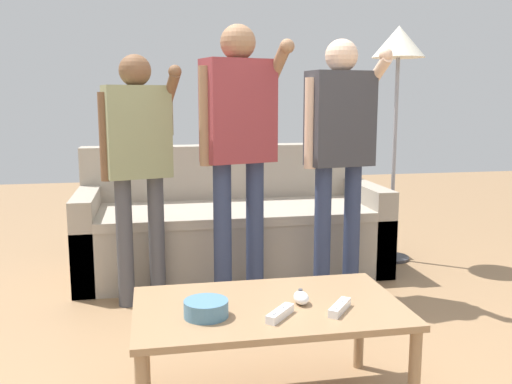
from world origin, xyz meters
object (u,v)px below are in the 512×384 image
object	(u,v)px
player_left	(138,151)
player_right	(340,138)
snack_bowl	(206,309)
game_remote_wand_near	(340,308)
game_remote_wand_far	(279,314)
player_center	(239,132)
floor_lamp	(398,56)
couch	(231,227)
game_remote_nunchuk	(301,298)
coffee_table	(269,317)

from	to	relation	value
player_left	player_right	bearing A→B (deg)	-3.61
snack_bowl	game_remote_wand_near	bearing A→B (deg)	-5.12
game_remote_wand_far	player_center	bearing A→B (deg)	87.15
player_center	floor_lamp	bearing A→B (deg)	28.01
couch	snack_bowl	distance (m)	1.96
game_remote_nunchuk	player_left	bearing A→B (deg)	115.63
couch	game_remote_wand_near	size ratio (longest dim) A/B	14.08
game_remote_nunchuk	player_right	size ratio (longest dim) A/B	0.06
player_left	coffee_table	bearing A→B (deg)	-68.82
game_remote_wand_near	game_remote_wand_far	bearing A→B (deg)	-176.04
couch	game_remote_nunchuk	xyz separation A→B (m)	(-0.00, -1.86, 0.16)
floor_lamp	game_remote_wand_far	world-z (taller)	floor_lamp
game_remote_nunchuk	player_left	distance (m)	1.48
couch	coffee_table	size ratio (longest dim) A/B	2.06
couch	player_right	world-z (taller)	player_right
floor_lamp	player_right	bearing A→B (deg)	-134.66
game_remote_nunchuk	player_center	world-z (taller)	player_center
floor_lamp	player_center	xyz separation A→B (m)	(-1.25, -0.67, -0.48)
couch	game_remote_wand_near	xyz separation A→B (m)	(0.12, -1.96, 0.15)
player_center	snack_bowl	bearing A→B (deg)	-104.30
floor_lamp	coffee_table	bearing A→B (deg)	-125.79
snack_bowl	player_center	bearing A→B (deg)	75.70
game_remote_nunchuk	player_right	bearing A→B (deg)	65.11
snack_bowl	game_remote_nunchuk	world-z (taller)	snack_bowl
coffee_table	player_right	world-z (taller)	player_right
game_remote_nunchuk	game_remote_wand_near	bearing A→B (deg)	-41.07
snack_bowl	floor_lamp	bearing A→B (deg)	50.64
snack_bowl	game_remote_wand_far	bearing A→B (deg)	-13.15
coffee_table	player_center	world-z (taller)	player_center
game_remote_wand_near	game_remote_nunchuk	bearing A→B (deg)	138.93
game_remote_nunchuk	player_left	world-z (taller)	player_left
floor_lamp	game_remote_wand_far	distance (m)	2.60
couch	game_remote_wand_far	xyz separation A→B (m)	(-0.11, -1.98, 0.15)
floor_lamp	player_left	world-z (taller)	floor_lamp
coffee_table	floor_lamp	bearing A→B (deg)	54.21
game_remote_nunchuk	game_remote_wand_far	distance (m)	0.16
player_left	game_remote_wand_far	size ratio (longest dim) A/B	10.14
player_center	player_right	world-z (taller)	player_center
game_remote_wand_far	player_left	bearing A→B (deg)	109.71
snack_bowl	player_left	xyz separation A→B (m)	(-0.25, 1.33, 0.45)
floor_lamp	game_remote_wand_far	xyz separation A→B (m)	(-1.32, -1.98, -1.04)
game_remote_nunchuk	player_center	xyz separation A→B (m)	(-0.05, 1.19, 0.55)
snack_bowl	floor_lamp	size ratio (longest dim) A/B	0.09
couch	player_left	bearing A→B (deg)	-136.38
couch	floor_lamp	bearing A→B (deg)	-0.04
player_right	player_left	bearing A→B (deg)	176.39
player_right	game_remote_wand_near	distance (m)	1.47
floor_lamp	game_remote_wand_near	bearing A→B (deg)	-119.06
couch	player_center	xyz separation A→B (m)	(-0.05, -0.67, 0.71)
couch	game_remote_nunchuk	bearing A→B (deg)	-90.05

